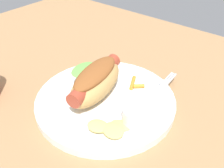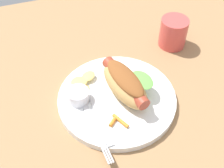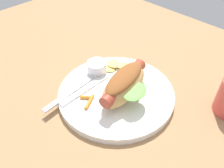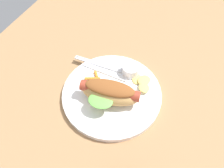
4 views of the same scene
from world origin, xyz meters
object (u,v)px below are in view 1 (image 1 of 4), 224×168
knife (143,95)px  chips_pile (111,127)px  sauce_ramekin (138,114)px  carrot_garnish (136,85)px  fork (155,95)px  hot_dog (96,80)px  plate (106,101)px

knife → chips_pile: chips_pile is taller
sauce_ramekin → carrot_garnish: (5.72, -7.73, -1.02)cm
fork → knife: (1.70, 1.39, -0.02)cm
knife → chips_pile: (-0.91, 10.56, 0.49)cm
fork → knife: size_ratio=1.26×
hot_dog → sauce_ramekin: (-10.09, 0.84, -1.83)cm
hot_dog → knife: (-7.16, -5.08, -3.05)cm
plate → fork: 9.25cm
fork → carrot_garnish: 4.51cm
sauce_ramekin → chips_pile: sauce_ramekin is taller
fork → carrot_garnish: (4.48, -0.42, 0.17)cm
hot_dog → chips_pile: 10.09cm
plate → chips_pile: chips_pile is taller
plate → carrot_garnish: size_ratio=6.46×
chips_pile → plate: bearing=-43.9°
knife → carrot_garnish: size_ratio=3.36×
hot_dog → knife: bearing=-66.7°
plate → knife: (-5.20, -4.69, 0.98)cm
fork → carrot_garnish: carrot_garnish is taller
knife → chips_pile: bearing=-175.5°
plate → chips_pile: (-6.11, 5.87, 1.47)cm
chips_pile → hot_dog: bearing=-34.2°
hot_dog → carrot_garnish: size_ratio=3.85×
carrot_garnish → sauce_ramekin: bearing=126.5°
knife → plate: bearing=131.7°
knife → carrot_garnish: carrot_garnish is taller
hot_dog → fork: 11.38cm
hot_dog → knife: 9.29cm
plate → hot_dog: 4.50cm
hot_dog → chips_pile: (-8.07, 5.48, -2.56)cm
hot_dog → chips_pile: bearing=-136.2°
knife → chips_pile: size_ratio=1.96×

